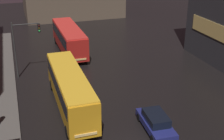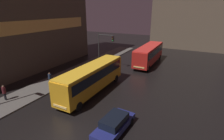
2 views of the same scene
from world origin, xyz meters
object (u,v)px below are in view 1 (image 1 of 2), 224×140
at_px(bus_near, 70,87).
at_px(bus_far, 69,37).
at_px(traffic_light_main, 24,40).
at_px(car_taxi, 156,122).

xyz_separation_m(bus_near, bus_far, (2.74, 14.71, -0.01)).
xyz_separation_m(bus_near, traffic_light_main, (-3.18, 8.36, 2.00)).
bearing_deg(bus_far, car_taxi, 98.08).
height_order(bus_far, traffic_light_main, traffic_light_main).
height_order(bus_far, car_taxi, bus_far).
xyz_separation_m(bus_far, traffic_light_main, (-5.92, -6.35, 2.01)).
bearing_deg(car_taxi, bus_near, -39.93).
relative_size(bus_far, traffic_light_main, 1.80).
xyz_separation_m(car_taxi, traffic_light_main, (-8.87, 13.76, 3.38)).
bearing_deg(bus_near, car_taxi, 136.54).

